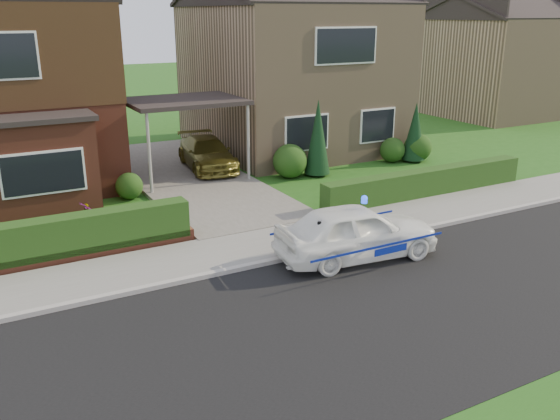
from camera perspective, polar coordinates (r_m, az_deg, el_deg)
ground at (r=11.88m, az=9.95°, el=-9.54°), size 120.00×120.00×0.00m
road at (r=11.88m, az=9.95°, el=-9.54°), size 60.00×6.00×0.02m
kerb at (r=14.11m, az=2.31°, el=-4.31°), size 60.00×0.16×0.12m
sidewalk at (r=14.96m, az=0.25°, el=-2.98°), size 60.00×2.00×0.10m
driveway at (r=20.97m, az=-8.87°, el=3.15°), size 3.80×12.00×0.12m
house_right at (r=25.45m, az=1.01°, el=14.29°), size 7.50×8.06×7.25m
carport_link at (r=20.40m, az=-9.19°, el=10.17°), size 3.80×3.00×2.77m
dwarf_wall at (r=14.45m, az=-22.90°, el=-4.76°), size 7.70×0.25×0.36m
hedge_left at (r=14.66m, az=-22.88°, el=-5.20°), size 7.50×0.55×0.90m
hedge_right at (r=19.18m, az=13.77°, el=1.20°), size 7.50×0.55×0.80m
shrub_left_mid at (r=18.27m, az=-18.96°, el=2.02°), size 1.32×1.32×1.32m
shrub_left_near at (r=18.92m, az=-14.30°, el=2.25°), size 0.84×0.84×0.84m
shrub_right_near at (r=20.70m, az=0.96°, el=4.72°), size 1.20×1.20×1.20m
shrub_right_mid at (r=23.36m, az=10.76°, el=5.69°), size 0.96×0.96×0.96m
shrub_right_far at (r=23.76m, az=13.11°, el=5.89°), size 1.08×1.08×1.08m
conifer_a at (r=20.88m, az=3.65°, el=6.78°), size 0.90×0.90×2.60m
conifer_b at (r=23.52m, az=12.84°, el=7.18°), size 0.90×0.90×2.20m
neighbour_right at (r=36.09m, az=19.86°, el=12.78°), size 6.50×7.00×5.20m
police_car at (r=13.92m, az=7.37°, el=-2.13°), size 3.56×4.01×1.48m
driveway_car at (r=21.73m, az=-7.05°, el=5.45°), size 2.01×3.97×1.11m
potted_plant_c at (r=16.52m, az=-18.10°, el=-0.61°), size 0.46×0.46×0.76m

